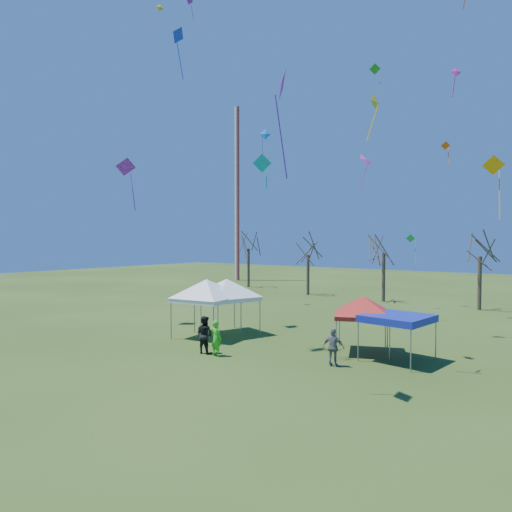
{
  "coord_description": "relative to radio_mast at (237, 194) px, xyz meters",
  "views": [
    {
      "loc": [
        13.58,
        -17.56,
        5.84
      ],
      "look_at": [
        -1.64,
        3.0,
        4.95
      ],
      "focal_mm": 32.0,
      "sensor_mm": 36.0,
      "label": 1
    }
  ],
  "objects": [
    {
      "name": "ground",
      "position": [
        28.0,
        -34.0,
        -12.5
      ],
      "size": [
        140.0,
        140.0,
        0.0
      ],
      "primitive_type": "plane",
      "color": "#2B4315",
      "rests_on": "ground"
    },
    {
      "name": "radio_mast",
      "position": [
        0.0,
        0.0,
        0.0
      ],
      "size": [
        0.7,
        0.7,
        25.0
      ],
      "primitive_type": "cylinder",
      "color": "silver",
      "rests_on": "ground"
    },
    {
      "name": "tree_0",
      "position": [
        7.15,
        -6.62,
        -6.01
      ],
      "size": [
        3.83,
        3.83,
        8.44
      ],
      "color": "#3D2D21",
      "rests_on": "ground"
    },
    {
      "name": "tree_1",
      "position": [
        17.23,
        -9.35,
        -6.71
      ],
      "size": [
        3.42,
        3.42,
        7.54
      ],
      "color": "#3D2D21",
      "rests_on": "ground"
    },
    {
      "name": "tree_2",
      "position": [
        25.63,
        -9.62,
        -6.21
      ],
      "size": [
        3.71,
        3.71,
        8.18
      ],
      "color": "#3D2D21",
      "rests_on": "ground"
    },
    {
      "name": "tree_3",
      "position": [
        34.03,
        -9.96,
        -6.42
      ],
      "size": [
        3.59,
        3.59,
        7.91
      ],
      "color": "#3D2D21",
      "rests_on": "ground"
    },
    {
      "name": "tent_white_west",
      "position": [
        22.93,
        -31.37,
        -9.25
      ],
      "size": [
        4.52,
        4.52,
        4.03
      ],
      "rotation": [
        0.0,
        0.0,
        0.14
      ],
      "color": "gray",
      "rests_on": "ground"
    },
    {
      "name": "tent_white_mid",
      "position": [
        23.35,
        -29.99,
        -9.3
      ],
      "size": [
        4.25,
        4.25,
        3.96
      ],
      "rotation": [
        0.0,
        0.0,
        -0.33
      ],
      "color": "gray",
      "rests_on": "ground"
    },
    {
      "name": "tent_red",
      "position": [
        32.09,
        -29.43,
        -9.74
      ],
      "size": [
        3.59,
        3.59,
        3.42
      ],
      "rotation": [
        0.0,
        0.0,
        0.4
      ],
      "color": "gray",
      "rests_on": "ground"
    },
    {
      "name": "tent_blue",
      "position": [
        34.07,
        -29.97,
        -10.44
      ],
      "size": [
        3.21,
        3.21,
        2.24
      ],
      "rotation": [
        0.0,
        0.0,
        -0.13
      ],
      "color": "gray",
      "rests_on": "ground"
    },
    {
      "name": "person_dark",
      "position": [
        25.55,
        -34.38,
        -11.53
      ],
      "size": [
        1.0,
        0.81,
        1.93
      ],
      "primitive_type": "imported",
      "rotation": [
        0.0,
        0.0,
        3.22
      ],
      "color": "black",
      "rests_on": "ground"
    },
    {
      "name": "person_grey",
      "position": [
        32.02,
        -32.63,
        -11.62
      ],
      "size": [
        1.09,
        0.62,
        1.76
      ],
      "primitive_type": "imported",
      "rotation": [
        0.0,
        0.0,
        3.33
      ],
      "color": "slate",
      "rests_on": "ground"
    },
    {
      "name": "person_green",
      "position": [
        26.43,
        -34.45,
        -11.6
      ],
      "size": [
        0.7,
        0.49,
        1.81
      ],
      "primitive_type": "imported",
      "rotation": [
        0.0,
        0.0,
        3.05
      ],
      "color": "green",
      "rests_on": "ground"
    },
    {
      "name": "kite_27",
      "position": [
        33.75,
        -32.14,
        -0.63
      ],
      "size": [
        0.57,
        0.87,
        2.13
      ],
      "rotation": [
        0.0,
        0.0,
        1.48
      ],
      "color": "yellow",
      "rests_on": "ground"
    },
    {
      "name": "kite_18",
      "position": [
        35.14,
        -23.84,
        2.82
      ],
      "size": [
        0.69,
        0.67,
        1.71
      ],
      "rotation": [
        0.0,
        0.0,
        0.74
      ],
      "color": "#CB2D97",
      "rests_on": "ground"
    },
    {
      "name": "kite_21",
      "position": [
        12.05,
        -21.64,
        14.72
      ],
      "size": [
        0.66,
        0.77,
        1.99
      ],
      "rotation": [
        0.0,
        0.0,
        4.45
      ],
      "color": "purple",
      "rests_on": "ground"
    },
    {
      "name": "kite_19",
      "position": [
        32.6,
        -15.66,
        0.33
      ],
      "size": [
        0.79,
        0.67,
        1.81
      ],
      "rotation": [
        0.0,
        0.0,
        3.57
      ],
      "color": "#DC540B",
      "rests_on": "ground"
    },
    {
      "name": "kite_2",
      "position": [
        13.8,
        -12.41,
        4.4
      ],
      "size": [
        1.24,
        0.92,
        3.06
      ],
      "rotation": [
        0.0,
        0.0,
        0.52
      ],
      "color": "blue",
      "rests_on": "ground"
    },
    {
      "name": "kite_17",
      "position": [
        37.93,
        -28.77,
        -3.36
      ],
      "size": [
        1.05,
        0.74,
        2.91
      ],
      "rotation": [
        0.0,
        0.0,
        3.39
      ],
      "color": "#FF990D",
      "rests_on": "ground"
    },
    {
      "name": "kite_1",
      "position": [
        27.41,
        -31.87,
        -2.62
      ],
      "size": [
        1.04,
        0.9,
        2.29
      ],
      "rotation": [
        0.0,
        0.0,
        3.77
      ],
      "color": "#0B9CAF",
      "rests_on": "ground"
    },
    {
      "name": "kite_8",
      "position": [
        19.0,
        -29.84,
        6.97
      ],
      "size": [
        0.88,
        1.28,
        3.44
      ],
      "rotation": [
        0.0,
        0.0,
        4.91
      ],
      "color": "#1533E3",
      "rests_on": "ground"
    },
    {
      "name": "kite_22",
      "position": [
        29.05,
        -12.35,
        -6.62
      ],
      "size": [
        0.94,
        0.82,
        2.65
      ],
      "rotation": [
        0.0,
        0.0,
        3.48
      ],
      "color": "green",
      "rests_on": "ground"
    },
    {
      "name": "kite_14",
      "position": [
        15.34,
        -31.35,
        -1.57
      ],
      "size": [
        1.41,
        1.68,
        3.71
      ],
      "rotation": [
        0.0,
        0.0,
        4.35
      ],
      "color": "purple",
      "rests_on": "ground"
    },
    {
      "name": "kite_5",
      "position": [
        32.2,
        -37.33,
        -0.98
      ],
      "size": [
        0.99,
        1.23,
        4.05
      ],
      "rotation": [
        0.0,
        0.0,
        5.29
      ],
      "color": "#84169D",
      "rests_on": "ground"
    },
    {
      "name": "kite_20",
      "position": [
        15.97,
        -28.69,
        10.17
      ],
      "size": [
        0.49,
        0.62,
        1.39
      ],
      "rotation": [
        0.0,
        0.0,
        1.05
      ],
      "color": "yellow",
      "rests_on": "ground"
    },
    {
      "name": "kite_11",
      "position": [
        27.57,
        -18.58,
        -0.57
      ],
      "size": [
        1.13,
        1.5,
        2.98
      ],
      "rotation": [
        0.0,
        0.0,
        1.45
      ],
      "color": "#EA34AE",
      "rests_on": "ground"
    },
    {
      "name": "kite_26",
      "position": [
        25.92,
        -12.85,
        8.26
      ],
      "size": [
        1.09,
        0.95,
        2.93
      ],
      "rotation": [
        0.0,
        0.0,
        3.61
      ],
      "color": "#289817",
      "rests_on": "ground"
    }
  ]
}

